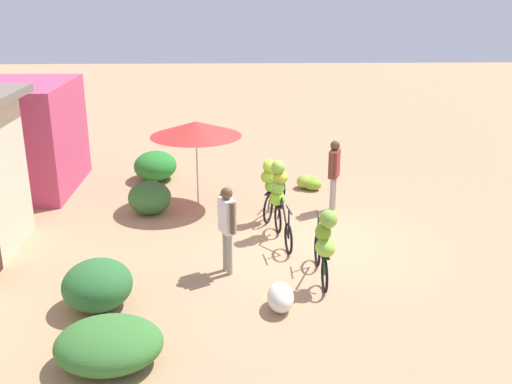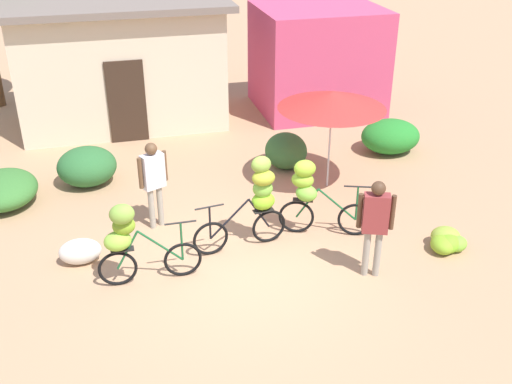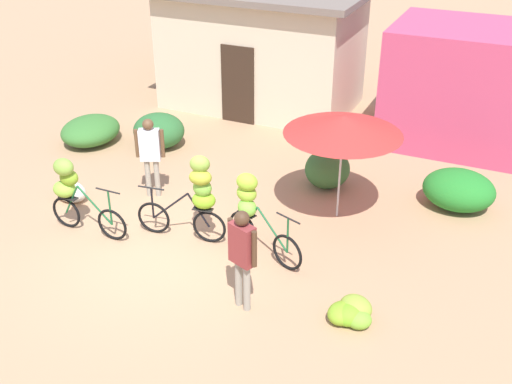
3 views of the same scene
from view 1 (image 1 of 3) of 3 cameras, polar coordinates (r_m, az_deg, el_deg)
The scene contains 14 objects.
ground_plane at distance 12.54m, azimuth 4.99°, elevation -4.78°, with size 60.00×60.00×0.00m, color tan.
shop_pink at distance 16.54m, azimuth -21.81°, elevation 4.90°, with size 3.20×2.80×2.77m, color #C94469.
hedge_bush_front_left at distance 8.86m, azimuth -13.87°, elevation -13.94°, with size 1.30×1.53×0.64m, color #397430.
hedge_bush_front_right at distance 10.28m, azimuth -14.90°, elevation -8.56°, with size 1.23×1.15×0.81m, color #2C6732.
hedge_bush_mid at distance 14.09m, azimuth -10.12°, elevation -0.53°, with size 0.93×1.00×0.79m, color #366731.
hedge_bush_by_door at distance 16.58m, azimuth -9.59°, elevation 2.49°, with size 1.39×1.16×0.78m, color #257F2A.
market_umbrella at distance 14.10m, azimuth -5.77°, elevation 6.02°, with size 2.16×2.16×2.07m.
bicycle_leftmost at distance 10.49m, azimuth 6.54°, elevation -4.73°, with size 1.65×0.40×1.46m.
bicycle_near_pile at distance 12.43m, azimuth 2.26°, elevation -0.24°, with size 1.70×0.44×1.67m.
bicycle_center_loaded at distance 13.41m, azimuth 1.50°, elevation 0.80°, with size 1.62×0.73×1.44m.
banana_pile_on_ground at distance 15.74m, azimuth 5.14°, elevation 0.90°, with size 0.76×0.76×0.36m.
produce_sack at distance 9.97m, azimuth 2.36°, elevation -10.00°, with size 0.70×0.44×0.44m, color silver.
person_vendor at distance 10.84m, azimuth -2.79°, elevation -2.80°, with size 0.53×0.35×1.67m.
person_bystander at distance 14.01m, azimuth 7.47°, elevation 2.28°, with size 0.55×0.33×1.70m.
Camera 1 is at (-11.38, 1.42, 5.08)m, focal length 41.89 mm.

